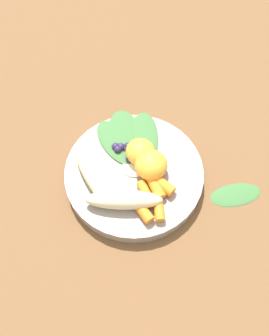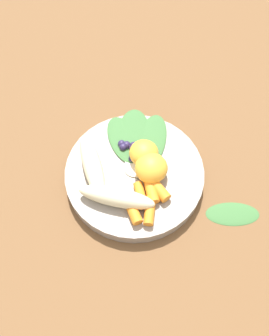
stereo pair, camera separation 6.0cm
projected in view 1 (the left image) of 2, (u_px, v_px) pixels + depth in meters
The scene contains 17 objects.
ground_plane at pixel (134, 178), 0.64m from camera, with size 2.40×2.40×0.00m, color brown.
bowl at pixel (134, 174), 0.62m from camera, with size 0.24×0.24×0.03m, color gray.
banana_peeled_left at pixel (124, 200), 0.57m from camera, with size 0.13×0.03×0.03m, color beige.
banana_peeled_right at pixel (93, 173), 0.59m from camera, with size 0.13×0.03×0.03m, color beige.
orange_segment_near at pixel (141, 152), 0.61m from camera, with size 0.05×0.05×0.04m, color #F4A833.
orange_segment_far at pixel (151, 163), 0.60m from camera, with size 0.06×0.06×0.04m, color #F4A833.
carrot_front at pixel (142, 209), 0.57m from camera, with size 0.02×0.02×0.05m, color orange.
carrot_mid_left at pixel (147, 194), 0.58m from camera, with size 0.02×0.02×0.05m, color orange.
carrot_mid_right at pixel (159, 203), 0.57m from camera, with size 0.02×0.02×0.06m, color orange.
carrot_rear at pixel (155, 186), 0.59m from camera, with size 0.02×0.02×0.05m, color orange.
carrot_small at pixel (160, 182), 0.59m from camera, with size 0.02×0.02×0.06m, color orange.
blueberry_pile at pixel (124, 149), 0.63m from camera, with size 0.04×0.04×0.01m.
coconut_shred_patch at pixel (133, 167), 0.61m from camera, with size 0.04×0.04×0.00m, color white.
kale_leaf_left at pixel (144, 139), 0.64m from camera, with size 0.12×0.05×0.01m, color #3D7038.
kale_leaf_right at pixel (125, 133), 0.65m from camera, with size 0.11×0.06×0.01m, color #3D7038.
kale_leaf_rear at pixel (117, 142), 0.64m from camera, with size 0.11×0.05×0.01m, color #3D7038.
kale_leaf_stray at pixel (236, 194), 0.62m from camera, with size 0.09×0.04×0.01m, color #3D7038.
Camera 1 is at (0.00, 0.29, 0.57)m, focal length 37.87 mm.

